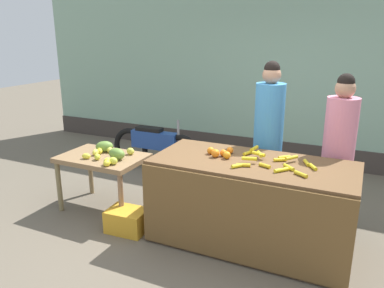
{
  "coord_description": "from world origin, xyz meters",
  "views": [
    {
      "loc": [
        1.4,
        -3.56,
        2.19
      ],
      "look_at": [
        -0.34,
        0.15,
        0.97
      ],
      "focal_mm": 35.44,
      "sensor_mm": 36.0,
      "label": 1
    }
  ],
  "objects_px": {
    "produce_crate": "(127,220)",
    "produce_sack": "(184,181)",
    "parked_motorcycle": "(155,146)",
    "vendor_woman_pink_shirt": "(338,155)",
    "vendor_woman_blue_shirt": "(268,141)"
  },
  "relations": [
    {
      "from": "vendor_woman_pink_shirt",
      "to": "produce_sack",
      "type": "distance_m",
      "value": 2.02
    },
    {
      "from": "parked_motorcycle",
      "to": "produce_crate",
      "type": "bearing_deg",
      "value": -68.71
    },
    {
      "from": "vendor_woman_blue_shirt",
      "to": "produce_sack",
      "type": "distance_m",
      "value": 1.33
    },
    {
      "from": "produce_crate",
      "to": "produce_sack",
      "type": "distance_m",
      "value": 1.13
    },
    {
      "from": "vendor_woman_blue_shirt",
      "to": "produce_crate",
      "type": "bearing_deg",
      "value": -140.24
    },
    {
      "from": "parked_motorcycle",
      "to": "produce_sack",
      "type": "height_order",
      "value": "parked_motorcycle"
    },
    {
      "from": "vendor_woman_pink_shirt",
      "to": "produce_crate",
      "type": "height_order",
      "value": "vendor_woman_pink_shirt"
    },
    {
      "from": "vendor_woman_pink_shirt",
      "to": "parked_motorcycle",
      "type": "relative_size",
      "value": 1.11
    },
    {
      "from": "vendor_woman_blue_shirt",
      "to": "produce_crate",
      "type": "xyz_separation_m",
      "value": [
        -1.3,
        -1.08,
        -0.82
      ]
    },
    {
      "from": "produce_crate",
      "to": "produce_sack",
      "type": "xyz_separation_m",
      "value": [
        0.18,
        1.11,
        0.11
      ]
    },
    {
      "from": "produce_crate",
      "to": "vendor_woman_blue_shirt",
      "type": "bearing_deg",
      "value": 39.76
    },
    {
      "from": "vendor_woman_pink_shirt",
      "to": "parked_motorcycle",
      "type": "height_order",
      "value": "vendor_woman_pink_shirt"
    },
    {
      "from": "produce_sack",
      "to": "vendor_woman_blue_shirt",
      "type": "bearing_deg",
      "value": -1.53
    },
    {
      "from": "vendor_woman_pink_shirt",
      "to": "produce_crate",
      "type": "distance_m",
      "value": 2.46
    },
    {
      "from": "vendor_woman_pink_shirt",
      "to": "parked_motorcycle",
      "type": "distance_m",
      "value": 2.97
    }
  ]
}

